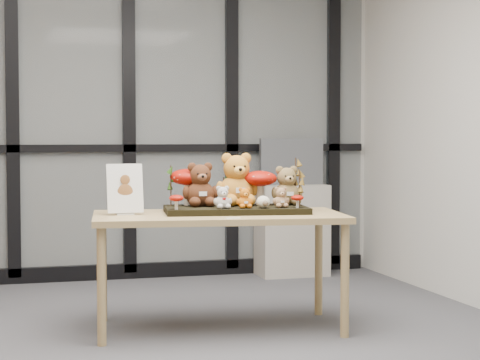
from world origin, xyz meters
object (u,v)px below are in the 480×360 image
object	(u,v)px
bear_small_yellow	(245,197)
plush_cream_hedgehog	(263,201)
bear_white_bow	(223,196)
diorama_tray	(236,210)
cabinet	(292,230)
sign_holder	(125,191)
mushroom_back_right	(260,186)
display_table	(219,225)
bear_beige_small	(281,196)
mushroom_front_left	(176,201)
monitor	(291,162)
mushroom_front_right	(297,201)
bear_tan_back	(287,183)
mushroom_back_left	(188,185)
bear_brown_medium	(200,182)
bear_pooh_yellow	(236,176)

from	to	relation	value
bear_small_yellow	plush_cream_hedgehog	world-z (taller)	bear_small_yellow
bear_white_bow	diorama_tray	bearing A→B (deg)	52.50
cabinet	plush_cream_hedgehog	bearing A→B (deg)	-113.98
sign_holder	mushroom_back_right	bearing A→B (deg)	1.58
display_table	bear_beige_small	xyz separation A→B (m)	(0.36, -0.09, 0.17)
display_table	mushroom_front_left	bearing A→B (deg)	-160.03
mushroom_front_left	monitor	bearing A→B (deg)	53.85
mushroom_back_right	cabinet	distance (m)	1.88
bear_small_yellow	mushroom_back_right	xyz separation A→B (m)	(0.15, 0.19, 0.05)
display_table	mushroom_front_right	world-z (taller)	mushroom_front_right
mushroom_front_right	monitor	distance (m)	2.02
bear_beige_small	cabinet	xyz separation A→B (m)	(0.72, 1.85, -0.42)
mushroom_front_right	sign_holder	world-z (taller)	sign_holder
bear_tan_back	bear_beige_small	world-z (taller)	bear_tan_back
bear_beige_small	diorama_tray	bearing A→B (deg)	157.94
diorama_tray	mushroom_front_left	bearing A→B (deg)	-157.98
mushroom_back_left	sign_holder	size ratio (longest dim) A/B	0.83
mushroom_back_right	monitor	world-z (taller)	monitor
bear_beige_small	mushroom_front_right	size ratio (longest dim) A/B	1.62
display_table	bear_small_yellow	size ratio (longest dim) A/B	11.60
mushroom_back_right	mushroom_front_left	xyz separation A→B (m)	(-0.56, -0.17, -0.07)
bear_white_bow	mushroom_front_right	world-z (taller)	bear_white_bow
cabinet	monitor	distance (m)	0.56
plush_cream_hedgehog	bear_white_bow	bearing A→B (deg)	177.54
mushroom_back_right	mushroom_front_left	world-z (taller)	mushroom_back_right
bear_white_bow	bear_beige_small	bearing A→B (deg)	3.54
cabinet	bear_beige_small	bearing A→B (deg)	-111.18
sign_holder	bear_beige_small	bearing A→B (deg)	-11.74
mushroom_back_right	sign_holder	size ratio (longest dim) A/B	0.78
display_table	sign_holder	xyz separation A→B (m)	(-0.54, 0.09, 0.21)
cabinet	mushroom_back_left	bearing A→B (deg)	-128.21
bear_brown_medium	bear_tan_back	world-z (taller)	bear_brown_medium
bear_small_yellow	bear_beige_small	world-z (taller)	bear_beige_small
bear_tan_back	mushroom_front_left	xyz separation A→B (m)	(-0.72, -0.14, -0.08)
sign_holder	bear_small_yellow	bearing A→B (deg)	-14.10
bear_brown_medium	mushroom_front_right	world-z (taller)	bear_brown_medium
mushroom_front_left	mushroom_front_right	distance (m)	0.72
plush_cream_hedgehog	cabinet	xyz separation A→B (m)	(0.83, 1.87, -0.39)
sign_holder	cabinet	distance (m)	2.37
mushroom_back_left	cabinet	size ratio (longest dim) A/B	0.33
display_table	diorama_tray	distance (m)	0.15
bear_tan_back	mushroom_back_left	world-z (taller)	bear_tan_back
bear_white_bow	sign_holder	world-z (taller)	sign_holder
bear_tan_back	mushroom_back_right	size ratio (longest dim) A/B	1.13
display_table	mushroom_back_left	bearing A→B (deg)	130.04
bear_beige_small	plush_cream_hedgehog	size ratio (longest dim) A/B	1.68
diorama_tray	bear_pooh_yellow	distance (m)	0.22
bear_white_bow	mushroom_front_right	bearing A→B (deg)	-1.03
bear_white_bow	sign_holder	bearing A→B (deg)	171.28
mushroom_back_left	sign_holder	bearing A→B (deg)	-162.20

